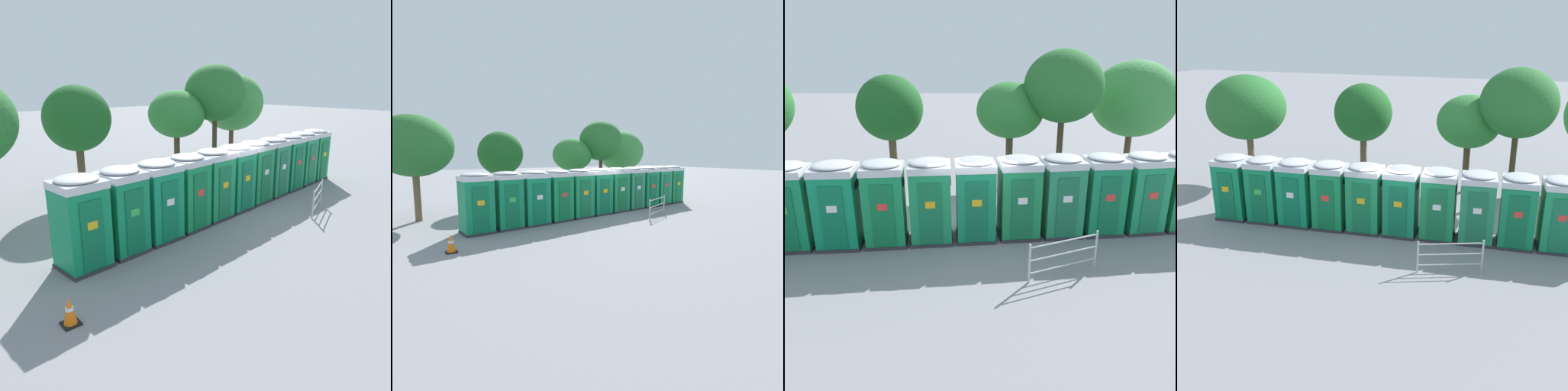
% 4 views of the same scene
% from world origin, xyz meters
% --- Properties ---
extents(ground_plane, '(120.00, 120.00, 0.00)m').
position_xyz_m(ground_plane, '(0.00, 0.00, 0.00)').
color(ground_plane, gray).
extents(portapotty_0, '(1.34, 1.30, 2.54)m').
position_xyz_m(portapotty_0, '(-6.60, -1.06, 1.28)').
color(portapotty_0, '#2D2D33').
rests_on(portapotty_0, ground).
extents(portapotty_1, '(1.31, 1.32, 2.54)m').
position_xyz_m(portapotty_1, '(-5.28, -0.91, 1.28)').
color(portapotty_1, '#2D2D33').
rests_on(portapotty_1, ground).
extents(portapotty_2, '(1.33, 1.29, 2.54)m').
position_xyz_m(portapotty_2, '(-3.94, -0.79, 1.28)').
color(portapotty_2, '#2D2D33').
rests_on(portapotty_2, ground).
extents(portapotty_3, '(1.32, 1.32, 2.54)m').
position_xyz_m(portapotty_3, '(-2.62, -0.63, 1.28)').
color(portapotty_3, '#2D2D33').
rests_on(portapotty_3, ground).
extents(portapotty_4, '(1.35, 1.32, 2.54)m').
position_xyz_m(portapotty_4, '(-1.29, -0.46, 1.28)').
color(portapotty_4, '#2D2D33').
rests_on(portapotty_4, ground).
extents(portapotty_5, '(1.29, 1.30, 2.54)m').
position_xyz_m(portapotty_5, '(0.04, -0.31, 1.28)').
color(portapotty_5, '#2D2D33').
rests_on(portapotty_5, ground).
extents(portapotty_6, '(1.35, 1.32, 2.54)m').
position_xyz_m(portapotty_6, '(1.36, -0.13, 1.28)').
color(portapotty_6, '#2D2D33').
rests_on(portapotty_6, ground).
extents(portapotty_7, '(1.36, 1.35, 2.54)m').
position_xyz_m(portapotty_7, '(2.69, 0.02, 1.28)').
color(portapotty_7, '#2D2D33').
rests_on(portapotty_7, ground).
extents(portapotty_8, '(1.30, 1.31, 2.54)m').
position_xyz_m(portapotty_8, '(4.02, 0.16, 1.28)').
color(portapotty_8, '#2D2D33').
rests_on(portapotty_8, ground).
extents(portapotty_9, '(1.37, 1.35, 2.54)m').
position_xyz_m(portapotty_9, '(5.35, 0.33, 1.28)').
color(portapotty_9, '#2D2D33').
rests_on(portapotty_9, ground).
extents(portapotty_10, '(1.30, 1.31, 2.54)m').
position_xyz_m(portapotty_10, '(6.67, 0.49, 1.28)').
color(portapotty_10, '#2D2D33').
rests_on(portapotty_10, ground).
extents(street_tree_0, '(3.14, 3.14, 5.69)m').
position_xyz_m(street_tree_0, '(3.47, 4.47, 4.25)').
color(street_tree_0, '#4C3826').
rests_on(street_tree_0, ground).
extents(street_tree_1, '(3.88, 3.88, 5.30)m').
position_xyz_m(street_tree_1, '(7.23, 6.86, 3.57)').
color(street_tree_1, '#4C3826').
rests_on(street_tree_1, ground).
extents(street_tree_2, '(2.80, 2.80, 4.71)m').
position_xyz_m(street_tree_2, '(-3.64, 5.30, 3.32)').
color(street_tree_2, brown).
rests_on(street_tree_2, ground).
extents(street_tree_4, '(2.82, 2.82, 4.44)m').
position_xyz_m(street_tree_4, '(1.44, 5.08, 3.25)').
color(street_tree_4, '#4C3826').
rests_on(street_tree_4, ground).
extents(traffic_cone, '(0.36, 0.36, 0.64)m').
position_xyz_m(traffic_cone, '(-7.95, -3.27, 0.31)').
color(traffic_cone, black).
rests_on(traffic_cone, ground).
extents(event_barrier, '(1.90, 0.85, 1.05)m').
position_xyz_m(event_barrier, '(2.30, -2.53, 0.57)').
color(event_barrier, '#B7B7BC').
rests_on(event_barrier, ground).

